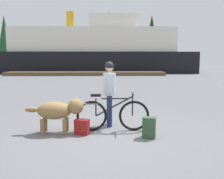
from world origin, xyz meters
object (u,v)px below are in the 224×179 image
object	(u,v)px
ferry_boat	(95,52)
sailboat_moored	(56,69)
handbag_pannier	(82,127)
dog	(58,111)
backpack	(149,127)
person_cyclist	(109,88)
bicycle	(112,115)

from	to	relation	value
ferry_boat	sailboat_moored	distance (m)	6.05
handbag_pannier	dog	bearing A→B (deg)	166.72
ferry_boat	sailboat_moored	world-z (taller)	ferry_boat
handbag_pannier	backpack	bearing A→B (deg)	-10.19
backpack	ferry_boat	distance (m)	29.38
handbag_pannier	sailboat_moored	size ratio (longest dim) A/B	0.05
person_cyclist	handbag_pannier	xyz separation A→B (m)	(-0.64, -0.72, -0.82)
backpack	handbag_pannier	world-z (taller)	backpack
bicycle	ferry_boat	xyz separation A→B (m)	(-1.90, 28.60, 2.53)
dog	bicycle	bearing A→B (deg)	6.39
bicycle	ferry_boat	world-z (taller)	ferry_boat
bicycle	person_cyclist	size ratio (longest dim) A/B	1.05
dog	sailboat_moored	size ratio (longest dim) A/B	0.18
handbag_pannier	ferry_boat	size ratio (longest dim) A/B	0.01
handbag_pannier	sailboat_moored	xyz separation A→B (m)	(-6.74, 28.69, 0.33)
person_cyclist	handbag_pannier	bearing A→B (deg)	-131.23
handbag_pannier	sailboat_moored	bearing A→B (deg)	103.22
person_cyclist	bicycle	bearing A→B (deg)	-81.42
person_cyclist	ferry_boat	size ratio (longest dim) A/B	0.06
bicycle	sailboat_moored	size ratio (longest dim) A/B	0.23
bicycle	handbag_pannier	distance (m)	0.79
bicycle	backpack	bearing A→B (deg)	-34.28
person_cyclist	ferry_boat	world-z (taller)	ferry_boat
bicycle	dog	distance (m)	1.27
backpack	ferry_boat	bearing A→B (deg)	95.28
backpack	sailboat_moored	xyz separation A→B (m)	(-8.24, 28.96, 0.28)
person_cyclist	sailboat_moored	distance (m)	28.93
person_cyclist	backpack	xyz separation A→B (m)	(0.86, -0.99, -0.76)
person_cyclist	dog	size ratio (longest dim) A/B	1.22
handbag_pannier	ferry_boat	distance (m)	29.02
backpack	sailboat_moored	size ratio (longest dim) A/B	0.06
bicycle	backpack	distance (m)	0.97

